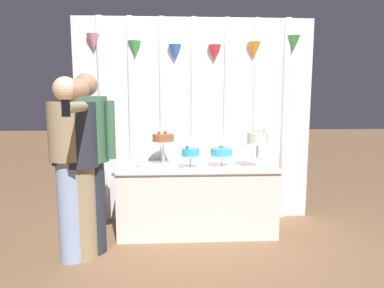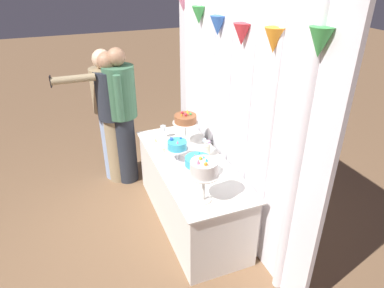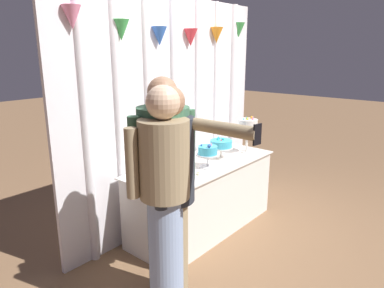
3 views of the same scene
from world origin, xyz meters
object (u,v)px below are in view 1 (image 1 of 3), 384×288
Objects in this scene: cake_display_leftmost at (163,140)px; guest_man_dark_suit at (89,158)px; tealight_far_left at (145,170)px; guest_girl_blue_dress at (69,161)px; cake_display_rightmost at (257,140)px; tealight_near_left at (169,169)px; cake_display_midleft at (191,154)px; guest_man_pink_jacket at (81,162)px; cake_display_midright at (222,153)px; cake_table at (197,198)px; flower_vase at (192,154)px; wine_glass at (139,158)px.

guest_man_dark_suit is at bearing -140.50° from cake_display_leftmost.
tealight_far_left is (-0.18, -0.30, -0.28)m from cake_display_leftmost.
guest_man_dark_suit is 1.02× the size of guest_girl_blue_dress.
tealight_near_left is (-0.96, -0.05, -0.30)m from cake_display_rightmost.
guest_man_pink_jacket is at bearing -155.49° from cake_display_midleft.
cake_display_leftmost is at bearing 169.48° from cake_display_midright.
cake_table is 1.37m from guest_man_pink_jacket.
guest_man_dark_suit is (-1.02, -0.67, 0.09)m from flower_vase.
guest_man_dark_suit reaches higher than guest_girl_blue_dress.
guest_man_dark_suit is at bearing -159.82° from cake_display_midleft.
cake_display_midright is 6.35× the size of tealight_near_left.
cake_table is at bearing 20.80° from tealight_far_left.
cake_display_rightmost is 1.82m from guest_man_pink_jacket.
wine_glass is (-0.25, -0.18, -0.18)m from cake_display_leftmost.
cake_display_leftmost is at bearing 58.41° from tealight_far_left.
cake_table is 4.06× the size of cake_display_rightmost.
guest_man_pink_jacket reaches higher than tealight_near_left.
cake_display_rightmost reaches higher than cake_table.
guest_girl_blue_dress is 0.11m from guest_man_pink_jacket.
wine_glass is 3.68× the size of tealight_near_left.
cake_display_midright is at bearing -6.68° from cake_table.
cake_display_midleft reaches higher than cake_display_midright.
wine_glass reaches higher than tealight_near_left.
cake_display_leftmost reaches higher than wine_glass.
cake_display_midright is 0.86m from tealight_far_left.
tealight_far_left is at bearing 27.85° from guest_man_dark_suit.
cake_table is 1.04× the size of guest_girl_blue_dress.
flower_vase is 1.43m from guest_girl_blue_dress.
guest_man_pink_jacket is (-1.38, -0.55, 0.02)m from cake_display_midright.
cake_display_midright reaches higher than tealight_near_left.
guest_girl_blue_dress is at bearing -155.49° from cake_display_midleft.
cake_display_midright is (0.35, 0.08, -0.01)m from cake_display_midleft.
cake_table is 6.74× the size of cake_display_midright.
guest_girl_blue_dress reaches higher than cake_display_rightmost.
cake_display_leftmost is 1.04m from cake_display_rightmost.
guest_man_dark_suit is (-1.71, -0.35, -0.12)m from cake_display_rightmost.
wine_glass is (-0.63, -0.09, 0.49)m from cake_table.
guest_girl_blue_dress is at bearing -157.96° from cake_display_midright.
tealight_far_left is 0.79m from guest_girl_blue_dress.
tealight_near_left reaches higher than tealight_far_left.
cake_table is at bearing 27.60° from guest_girl_blue_dress.
flower_vase is 1.33m from guest_man_pink_jacket.
cake_display_rightmost is (0.72, -0.02, 0.15)m from cake_display_midleft.
cake_display_midleft is at bearing -2.14° from wine_glass.
guest_man_pink_jacket is at bearing -158.13° from cake_display_midright.
guest_man_dark_suit is at bearing -152.15° from tealight_far_left.
guest_man_dark_suit is at bearing -161.53° from cake_display_midright.
cake_display_rightmost is 0.25× the size of guest_man_dark_suit.
flower_vase is (-0.69, 0.33, -0.21)m from cake_display_rightmost.
guest_man_pink_jacket is (-0.73, -0.67, -0.12)m from cake_display_leftmost.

